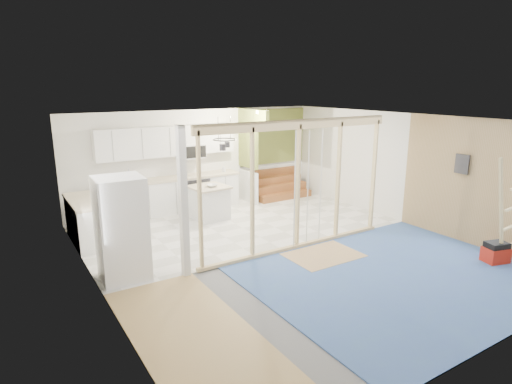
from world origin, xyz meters
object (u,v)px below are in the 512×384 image
fridge (122,229)px  island (209,203)px  ladder (510,209)px  toolbox (496,253)px

fridge → island: (2.69, 2.25, -0.47)m
ladder → fridge: bearing=162.2°
fridge → ladder: (6.19, -3.03, 0.13)m
island → ladder: bearing=-61.8°
toolbox → island: bearing=138.3°
island → ladder: size_ratio=0.46×
fridge → island: bearing=42.3°
island → fridge: bearing=-145.4°
island → toolbox: (3.33, -5.24, -0.22)m
island → ladder: (3.50, -5.28, 0.61)m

